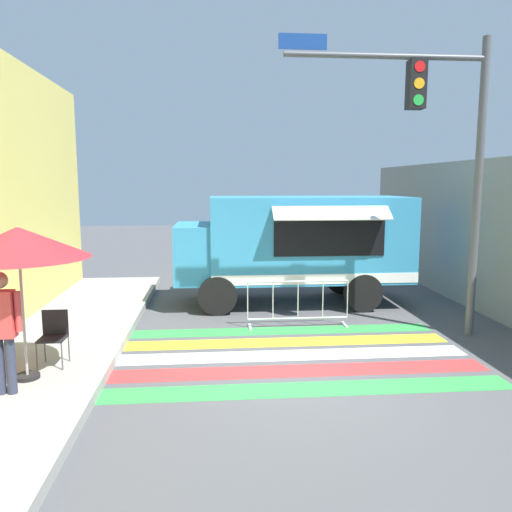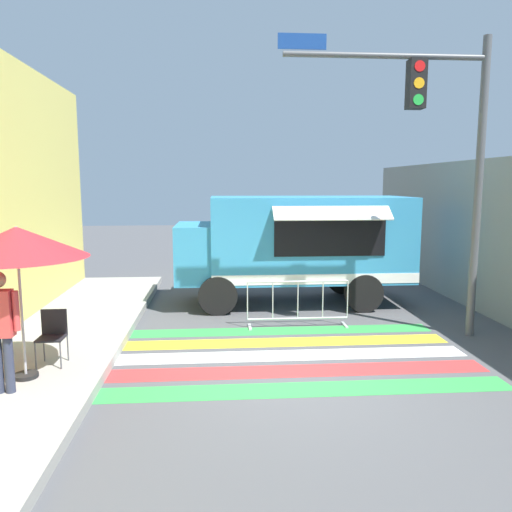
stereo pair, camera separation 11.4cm
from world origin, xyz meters
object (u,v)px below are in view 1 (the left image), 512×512
Objects in this scene: food_truck at (291,241)px; barricade_front at (298,304)px; vendor_person at (2,325)px; patio_umbrella at (18,243)px; traffic_signal_pole at (442,137)px; folding_chair at (54,332)px.

food_truck is 2.66× the size of barricade_front.
vendor_person is 5.90m from barricade_front.
patio_umbrella is (-4.78, -5.12, 0.61)m from food_truck.
traffic_signal_pole is 7.87m from folding_chair.
food_truck is 7.48m from vendor_person.
traffic_signal_pole reaches higher than food_truck.
patio_umbrella is at bearing -115.29° from folding_chair.
patio_umbrella is at bearing 73.65° from vendor_person.
barricade_front is at bearing 28.97° from vendor_person.
food_truck is at bearing 40.73° from folding_chair.
vendor_person reaches higher than folding_chair.
traffic_signal_pole reaches higher than barricade_front.
vendor_person reaches higher than barricade_front.
vendor_person is at bearing -130.69° from food_truck.
traffic_signal_pole reaches higher than folding_chair.
traffic_signal_pole reaches higher than patio_umbrella.
folding_chair is at bearing 66.86° from vendor_person.
food_truck is 2.43m from barricade_front.
food_truck is 1.00× the size of traffic_signal_pole.
folding_chair is at bearing -135.17° from food_truck.
food_truck is 2.56× the size of patio_umbrella.
folding_chair is at bearing -168.09° from traffic_signal_pole.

